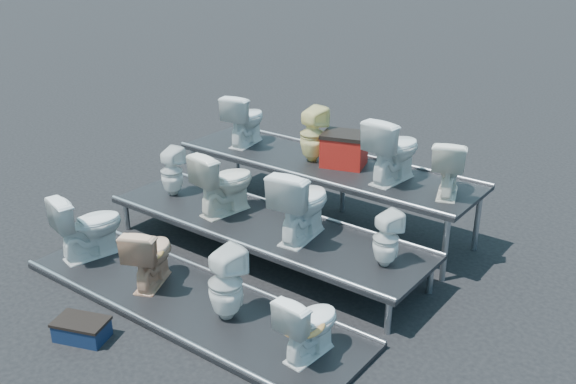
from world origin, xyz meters
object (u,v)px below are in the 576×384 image
Objects in this scene: toilet_9 at (312,134)px; toilet_8 at (245,119)px; toilet_2 at (226,284)px; step_stool at (82,331)px; toilet_7 at (386,239)px; toilet_1 at (150,254)px; toilet_5 at (224,182)px; toilet_4 at (172,172)px; toilet_3 at (309,324)px; red_crate at (344,151)px; toilet_0 at (88,225)px; toilet_11 at (449,167)px; toilet_10 at (393,149)px; toilet_6 at (302,203)px.

toilet_8 is at bearing 6.60° from toilet_9.
step_stool is (-0.96, -1.08, -0.36)m from toilet_2.
toilet_1 is at bearing 52.50° from toilet_7.
toilet_1 is 0.90× the size of toilet_5.
toilet_8 is (0.18, 1.30, 0.45)m from toilet_4.
toilet_9 is at bearing -50.77° from toilet_3.
toilet_9 is 1.46× the size of step_stool.
toilet_7 is 2.01m from red_crate.
step_stool is (-2.05, -2.38, -0.67)m from toilet_7.
toilet_11 reaches higher than toilet_0.
toilet_7 is 1.54m from toilet_10.
toilet_0 is 1.27× the size of toilet_4.
toilet_8 reaches higher than toilet_6.
toilet_0 reaches higher than toilet_1.
toilet_6 is (1.18, 0.00, 0.03)m from toilet_5.
toilet_10 is at bearing -89.70° from toilet_2.
toilet_0 is 1.00× the size of toilet_10.
toilet_6 reaches higher than toilet_1.
toilet_3 is at bearing 155.43° from toilet_1.
toilet_4 is 2.29m from red_crate.
toilet_4 is at bearing 2.19° from toilet_11.
toilet_5 is 2.12m from toilet_10.
red_crate is at bearing -111.06° from toilet_0.
toilet_2 is 2.76m from toilet_10.
toilet_7 is 1.37m from toilet_11.
toilet_6 reaches higher than toilet_3.
toilet_10 reaches higher than toilet_8.
toilet_1 is 1.12× the size of toilet_4.
toilet_7 is 3.33m from toilet_8.
toilet_9 is 0.89× the size of toilet_10.
toilet_1 is 1.33× the size of red_crate.
toilet_7 is at bearing 28.75° from step_stool.
toilet_11 is (2.35, 1.30, 0.34)m from toilet_5.
toilet_6 is at bearing -94.02° from red_crate.
step_stool is (0.98, -3.68, -1.14)m from toilet_8.
toilet_3 is 0.78× the size of toilet_6.
toilet_3 is 0.83× the size of toilet_5.
toilet_0 is 1.71m from toilet_5.
toilet_6 is at bearing -170.63° from toilet_5.
toilet_11 is at bearing -166.02° from toilet_4.
toilet_3 is at bearing 67.44° from toilet_11.
toilet_2 is 2.79m from red_crate.
toilet_4 is 1.93m from toilet_9.
red_crate reaches higher than toilet_0.
toilet_10 reaches higher than toilet_7.
toilet_6 is at bearing 126.99° from toilet_9.
toilet_3 is (1.03, 0.00, -0.06)m from toilet_2.
toilet_3 is 2.28m from step_stool.
toilet_5 is 0.98× the size of toilet_10.
toilet_0 is 4.34m from toilet_11.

